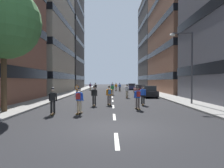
% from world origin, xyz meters
% --- Properties ---
extents(ground_plane, '(169.11, 169.11, 0.00)m').
position_xyz_m(ground_plane, '(0.00, 28.19, 0.00)').
color(ground_plane, black).
extents(sidewalk_left, '(2.69, 77.51, 0.14)m').
position_xyz_m(sidewalk_left, '(-7.45, 31.71, 0.07)').
color(sidewalk_left, gray).
rests_on(sidewalk_left, ground_plane).
extents(sidewalk_right, '(2.69, 77.51, 0.14)m').
position_xyz_m(sidewalk_right, '(7.45, 31.71, 0.07)').
color(sidewalk_right, gray).
rests_on(sidewalk_right, ground_plane).
extents(lane_markings, '(0.16, 67.20, 0.01)m').
position_xyz_m(lane_markings, '(0.00, 30.50, 0.00)').
color(lane_markings, silver).
rests_on(lane_markings, ground_plane).
extents(building_left_mid, '(15.17, 18.68, 25.48)m').
position_xyz_m(building_left_mid, '(-16.32, 30.15, 12.83)').
color(building_left_mid, '#B2A893').
rests_on(building_left_mid, ground_plane).
extents(building_left_far, '(15.17, 16.36, 35.05)m').
position_xyz_m(building_left_far, '(-16.32, 49.53, 17.61)').
color(building_left_far, '#4C4744').
rests_on(building_left_far, ground_plane).
extents(building_right_mid, '(15.17, 20.54, 24.60)m').
position_xyz_m(building_right_mid, '(16.32, 30.15, 12.39)').
color(building_right_mid, '#9E6B51').
rests_on(building_right_mid, ground_plane).
extents(building_right_far, '(15.17, 17.53, 25.34)m').
position_xyz_m(building_right_far, '(16.32, 49.53, 12.76)').
color(building_right_far, '#4C4744').
rests_on(building_right_far, ground_plane).
extents(parked_car_near, '(1.82, 4.40, 1.52)m').
position_xyz_m(parked_car_near, '(4.91, 26.54, 0.70)').
color(parked_car_near, maroon).
rests_on(parked_car_near, ground_plane).
extents(parked_car_mid, '(1.82, 4.40, 1.52)m').
position_xyz_m(parked_car_mid, '(4.91, 18.08, 0.70)').
color(parked_car_mid, black).
rests_on(parked_car_mid, ground_plane).
extents(parked_car_far, '(1.82, 4.40, 1.52)m').
position_xyz_m(parked_car_far, '(4.91, 40.74, 0.70)').
color(parked_car_far, navy).
rests_on(parked_car_far, ground_plane).
extents(street_tree_near, '(4.97, 4.97, 8.52)m').
position_xyz_m(street_tree_near, '(-7.45, 4.40, 6.15)').
color(street_tree_near, '#4C3823').
rests_on(street_tree_near, sidewalk_left).
extents(streetlamp_right, '(2.13, 0.30, 6.50)m').
position_xyz_m(streetlamp_right, '(6.82, 9.14, 4.14)').
color(streetlamp_right, '#3F3F44').
rests_on(streetlamp_right, sidewalk_right).
extents(skater_0, '(0.57, 0.92, 1.78)m').
position_xyz_m(skater_0, '(-0.35, 9.08, 1.02)').
color(skater_0, brown).
rests_on(skater_0, ground_plane).
extents(skater_1, '(0.57, 0.92, 1.78)m').
position_xyz_m(skater_1, '(-2.32, 4.06, 1.02)').
color(skater_1, brown).
rests_on(skater_1, ground_plane).
extents(skater_2, '(0.56, 0.92, 1.78)m').
position_xyz_m(skater_2, '(2.71, 9.05, 0.98)').
color(skater_2, brown).
rests_on(skater_2, ground_plane).
extents(skater_3, '(0.54, 0.91, 1.78)m').
position_xyz_m(skater_3, '(-5.23, 20.98, 1.02)').
color(skater_3, brown).
rests_on(skater_3, ground_plane).
extents(skater_4, '(0.57, 0.92, 1.78)m').
position_xyz_m(skater_4, '(-3.15, 29.92, 0.98)').
color(skater_4, brown).
rests_on(skater_4, ground_plane).
extents(skater_5, '(0.57, 0.92, 1.78)m').
position_xyz_m(skater_5, '(1.86, 6.20, 1.02)').
color(skater_5, brown).
rests_on(skater_5, ground_plane).
extents(skater_6, '(0.54, 0.90, 1.78)m').
position_xyz_m(skater_6, '(1.65, 32.70, 1.02)').
color(skater_6, brown).
rests_on(skater_6, ground_plane).
extents(skater_7, '(0.56, 0.92, 1.78)m').
position_xyz_m(skater_7, '(-4.78, 36.50, 1.02)').
color(skater_7, brown).
rests_on(skater_7, ground_plane).
extents(skater_8, '(0.54, 0.91, 1.78)m').
position_xyz_m(skater_8, '(-1.67, 8.54, 0.98)').
color(skater_8, brown).
rests_on(skater_8, ground_plane).
extents(skater_9, '(0.55, 0.92, 1.78)m').
position_xyz_m(skater_9, '(-4.01, 3.87, 0.98)').
color(skater_9, brown).
rests_on(skater_9, ground_plane).
extents(skater_10, '(0.56, 0.92, 1.78)m').
position_xyz_m(skater_10, '(1.88, 16.83, 0.98)').
color(skater_10, brown).
rests_on(skater_10, ground_plane).
extents(skater_11, '(0.56, 0.92, 1.78)m').
position_xyz_m(skater_11, '(0.05, 22.08, 0.98)').
color(skater_11, brown).
rests_on(skater_11, ground_plane).
extents(skater_12, '(0.57, 0.92, 1.78)m').
position_xyz_m(skater_12, '(0.94, 35.01, 0.98)').
color(skater_12, brown).
rests_on(skater_12, ground_plane).
extents(skater_13, '(0.56, 0.92, 1.78)m').
position_xyz_m(skater_13, '(0.19, 38.60, 0.98)').
color(skater_13, brown).
rests_on(skater_13, ground_plane).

